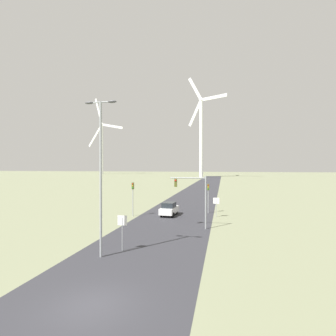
{
  "coord_description": "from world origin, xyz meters",
  "views": [
    {
      "loc": [
        6.31,
        -11.73,
        6.82
      ],
      "look_at": [
        0.0,
        18.11,
        6.59
      ],
      "focal_mm": 28.0,
      "sensor_mm": 36.0,
      "label": 1
    }
  ],
  "objects": [
    {
      "name": "road_surface",
      "position": [
        0.0,
        48.0,
        0.0
      ],
      "size": [
        10.0,
        240.0,
        0.01
      ],
      "color": "#2D2D33",
      "rests_on": "ground"
    },
    {
      "name": "stop_sign_far",
      "position": [
        5.4,
        23.71,
        1.81
      ],
      "size": [
        0.81,
        0.07,
        2.59
      ],
      "color": "#93999E",
      "rests_on": "ground"
    },
    {
      "name": "car_approaching",
      "position": [
        -0.99,
        23.56,
        0.91
      ],
      "size": [
        2.08,
        4.21,
        1.83
      ],
      "color": "white",
      "rests_on": "ground"
    },
    {
      "name": "wind_turbine_left",
      "position": [
        -6.82,
        147.96,
        28.53
      ],
      "size": [
        23.87,
        12.97,
        62.28
      ],
      "color": "white",
      "rests_on": "ground"
    },
    {
      "name": "ground_plane",
      "position": [
        0.0,
        0.0,
        0.0
      ],
      "size": [
        600.0,
        600.0,
        0.0
      ],
      "primitive_type": "plane",
      "color": "#757A5B"
    },
    {
      "name": "traffic_light_mast_overhead",
      "position": [
        3.09,
        16.77,
        4.08
      ],
      "size": [
        3.95,
        0.35,
        5.76
      ],
      "color": "#93999E",
      "rests_on": "ground"
    },
    {
      "name": "traffic_light_post_near_left",
      "position": [
        -5.74,
        22.08,
        3.33
      ],
      "size": [
        0.28,
        0.34,
        4.58
      ],
      "color": "#93999E",
      "rests_on": "ground"
    },
    {
      "name": "traffic_light_post_near_right",
      "position": [
        4.19,
        26.42,
        3.09
      ],
      "size": [
        0.28,
        0.34,
        4.23
      ],
      "color": "#93999E",
      "rests_on": "ground"
    },
    {
      "name": "streetlamp",
      "position": [
        -2.66,
        6.36,
        7.1
      ],
      "size": [
        2.55,
        0.32,
        11.69
      ],
      "color": "#93999E",
      "rests_on": "ground"
    },
    {
      "name": "stop_sign_near",
      "position": [
        -1.62,
        8.02,
        2.0
      ],
      "size": [
        0.81,
        0.07,
        2.86
      ],
      "color": "#93999E",
      "rests_on": "ground"
    },
    {
      "name": "wind_turbine_far_left",
      "position": [
        -96.1,
        197.34,
        27.42
      ],
      "size": [
        38.5,
        15.14,
        66.2
      ],
      "color": "white",
      "rests_on": "ground"
    }
  ]
}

